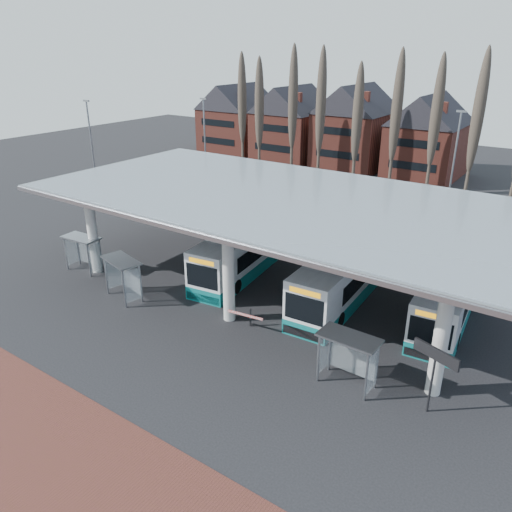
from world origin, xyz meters
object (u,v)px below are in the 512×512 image
Objects in this scene: shelter_0 at (84,246)px; shelter_2 at (350,349)px; bus_1 at (248,248)px; bus_3 at (451,292)px; bus_2 at (347,273)px; shelter_1 at (124,269)px.

shelter_0 is 21.30m from shelter_2.
bus_3 is at bearing -1.77° from bus_1.
bus_3 is at bearing 79.01° from shelter_2.
bus_2 is at bearing 18.43° from shelter_0.
bus_2 is 1.08× the size of bus_3.
shelter_0 is (-23.39, -8.28, 0.38)m from bus_3.
bus_3 is 20.13m from shelter_1.
shelter_1 is at bearing -147.50° from bus_2.
shelter_1 is at bearing -16.36° from shelter_0.
bus_1 reaches higher than shelter_2.
bus_2 is at bearing -6.68° from bus_1.
shelter_1 is at bearing -122.54° from bus_1.
bus_3 reaches higher than shelter_1.
shelter_0 is at bearing -161.00° from bus_2.
bus_2 is 9.30m from shelter_2.
bus_1 reaches higher than bus_3.
bus_1 is 9.06m from shelter_1.
bus_3 is (6.13, 1.27, -0.12)m from bus_2.
shelter_2 is at bearing -7.39° from shelter_0.
bus_1 is 14.37m from shelter_2.
bus_2 is at bearing -173.03° from bus_3.
bus_1 is at bearing 177.59° from bus_2.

